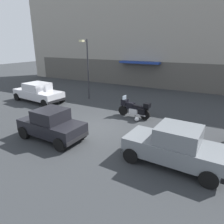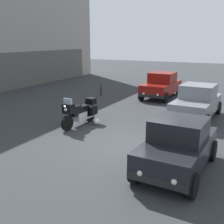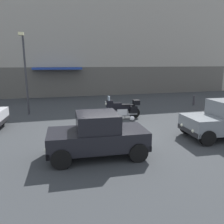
{
  "view_description": "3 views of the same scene",
  "coord_description": "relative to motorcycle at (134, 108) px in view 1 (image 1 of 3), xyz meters",
  "views": [
    {
      "loc": [
        6.14,
        -8.79,
        4.63
      ],
      "look_at": [
        0.85,
        0.9,
        0.92
      ],
      "focal_mm": 32.84,
      "sensor_mm": 36.0,
      "label": 1
    },
    {
      "loc": [
        -8.56,
        -3.56,
        3.68
      ],
      "look_at": [
        0.9,
        1.24,
        0.93
      ],
      "focal_mm": 44.44,
      "sensor_mm": 36.0,
      "label": 2
    },
    {
      "loc": [
        -2.5,
        -9.23,
        3.25
      ],
      "look_at": [
        0.22,
        1.08,
        0.89
      ],
      "focal_mm": 36.1,
      "sensor_mm": 36.0,
      "label": 3
    }
  ],
  "objects": [
    {
      "name": "motorcycle",
      "position": [
        0.0,
        0.0,
        0.0
      ],
      "size": [
        2.26,
        0.8,
        1.36
      ],
      "rotation": [
        0.0,
        0.0,
        3.06
      ],
      "color": "black",
      "rests_on": "ground"
    },
    {
      "name": "car_compact_side",
      "position": [
        -2.42,
        -4.95,
        0.15
      ],
      "size": [
        3.53,
        1.85,
        1.56
      ],
      "rotation": [
        0.0,
        0.0,
        3.09
      ],
      "color": "black",
      "rests_on": "ground"
    },
    {
      "name": "helmet",
      "position": [
        0.43,
        -0.61,
        -0.48
      ],
      "size": [
        0.28,
        0.28,
        0.28
      ],
      "primitive_type": "sphere",
      "color": "silver",
      "rests_on": "ground"
    },
    {
      "name": "car_sedan_far",
      "position": [
        -8.5,
        -0.25,
        0.16
      ],
      "size": [
        4.7,
        2.33,
        1.56
      ],
      "rotation": [
        0.0,
        0.0,
        3.04
      ],
      "color": "silver",
      "rests_on": "ground"
    },
    {
      "name": "building_facade_rear",
      "position": [
        -1.34,
        10.88,
        4.93
      ],
      "size": [
        36.55,
        3.4,
        11.19
      ],
      "color": "gray",
      "rests_on": "ground"
    },
    {
      "name": "streetlamp_curbside",
      "position": [
        -5.4,
        2.44,
        2.39
      ],
      "size": [
        0.28,
        0.94,
        4.97
      ],
      "color": "#2D2D33",
      "rests_on": "ground"
    },
    {
      "name": "ground_plane",
      "position": [
        -1.34,
        -3.06,
        -0.62
      ],
      "size": [
        80.0,
        80.0,
        0.0
      ],
      "primitive_type": "plane",
      "color": "#2D3033"
    },
    {
      "name": "car_wagon_end",
      "position": [
        3.51,
        -4.38,
        0.19
      ],
      "size": [
        3.95,
        1.98,
        1.64
      ],
      "rotation": [
        0.0,
        0.0,
        3.09
      ],
      "color": "slate",
      "rests_on": "ground"
    }
  ]
}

